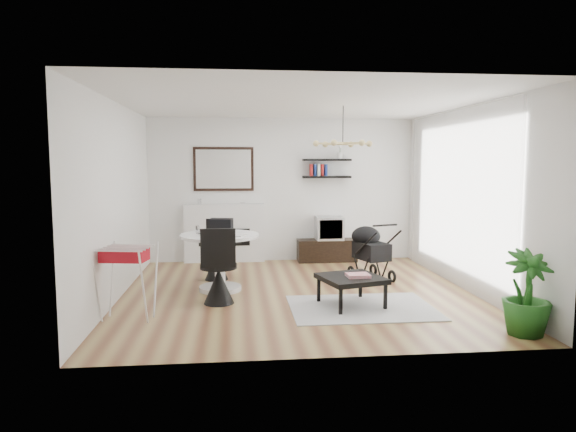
{
  "coord_description": "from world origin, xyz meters",
  "views": [
    {
      "loc": [
        -0.88,
        -7.21,
        1.88
      ],
      "look_at": [
        -0.1,
        0.4,
        1.07
      ],
      "focal_mm": 32.0,
      "sensor_mm": 36.0,
      "label": 1
    }
  ],
  "objects": [
    {
      "name": "ceiling",
      "position": [
        0.0,
        0.0,
        2.7
      ],
      "size": [
        5.0,
        5.0,
        0.0
      ],
      "primitive_type": "plane",
      "color": "white",
      "rests_on": "wall_back"
    },
    {
      "name": "fireplace",
      "position": [
        -1.1,
        2.42,
        0.69
      ],
      "size": [
        1.5,
        0.17,
        2.16
      ],
      "color": "white",
      "rests_on": "floor"
    },
    {
      "name": "black_bag",
      "position": [
        -1.1,
        0.48,
        0.94
      ],
      "size": [
        0.37,
        0.26,
        0.2
      ],
      "primitive_type": "cube",
      "rotation": [
        0.0,
        0.0,
        -0.2
      ],
      "color": "black",
      "rests_on": "dining_table"
    },
    {
      "name": "shelf_upper",
      "position": [
        0.83,
        2.37,
        1.92
      ],
      "size": [
        0.9,
        0.25,
        0.04
      ],
      "primitive_type": "cube",
      "color": "black",
      "rests_on": "wall_back"
    },
    {
      "name": "chair_far",
      "position": [
        -1.2,
        0.98,
        0.3
      ],
      "size": [
        0.48,
        0.49,
        0.96
      ],
      "rotation": [
        0.0,
        0.0,
        -0.2
      ],
      "color": "black",
      "rests_on": "floor"
    },
    {
      "name": "wall_left",
      "position": [
        -2.5,
        0.0,
        1.35
      ],
      "size": [
        0.0,
        5.0,
        5.0
      ],
      "primitive_type": "plane",
      "rotation": [
        1.57,
        0.0,
        1.57
      ],
      "color": "white",
      "rests_on": "floor"
    },
    {
      "name": "wall_right",
      "position": [
        2.5,
        0.0,
        1.35
      ],
      "size": [
        0.0,
        5.0,
        5.0
      ],
      "primitive_type": "plane",
      "rotation": [
        1.57,
        0.0,
        -1.57
      ],
      "color": "white",
      "rests_on": "floor"
    },
    {
      "name": "potted_plant",
      "position": [
        2.25,
        -2.05,
        0.47
      ],
      "size": [
        0.58,
        0.58,
        0.93
      ],
      "primitive_type": "imported",
      "rotation": [
        0.0,
        0.0,
        0.11
      ],
      "color": "#1D5718",
      "rests_on": "floor"
    },
    {
      "name": "dining_table",
      "position": [
        -1.12,
        0.24,
        0.55
      ],
      "size": [
        1.14,
        1.14,
        0.84
      ],
      "color": "white",
      "rests_on": "floor"
    },
    {
      "name": "sheer_curtain",
      "position": [
        2.4,
        0.2,
        1.35
      ],
      "size": [
        0.04,
        3.6,
        2.6
      ],
      "primitive_type": "cube",
      "color": "white",
      "rests_on": "wall_right"
    },
    {
      "name": "drinking_glass",
      "position": [
        -1.45,
        0.44,
        0.89
      ],
      "size": [
        0.06,
        0.06,
        0.1
      ],
      "primitive_type": "cylinder",
      "color": "white",
      "rests_on": "dining_table"
    },
    {
      "name": "wall_back",
      "position": [
        0.0,
        2.5,
        1.35
      ],
      "size": [
        5.0,
        0.0,
        5.0
      ],
      "primitive_type": "plane",
      "rotation": [
        1.57,
        0.0,
        0.0
      ],
      "color": "white",
      "rests_on": "floor"
    },
    {
      "name": "crt_tv",
      "position": [
        0.87,
        2.29,
        0.64
      ],
      "size": [
        0.5,
        0.44,
        0.44
      ],
      "color": "#BCBCBE",
      "rests_on": "tv_console"
    },
    {
      "name": "drying_rack",
      "position": [
        -2.18,
        -1.06,
        0.47
      ],
      "size": [
        0.68,
        0.65,
        0.89
      ],
      "rotation": [
        0.0,
        0.0,
        -0.18
      ],
      "color": "white",
      "rests_on": "floor"
    },
    {
      "name": "tv_console",
      "position": [
        0.83,
        2.29,
        0.21
      ],
      "size": [
        1.12,
        0.39,
        0.42
      ],
      "primitive_type": "cube",
      "color": "black",
      "rests_on": "floor"
    },
    {
      "name": "laptop",
      "position": [
        -1.25,
        0.17,
        0.85
      ],
      "size": [
        0.4,
        0.37,
        0.03
      ],
      "primitive_type": "imported",
      "rotation": [
        0.0,
        0.0,
        0.59
      ],
      "color": "black",
      "rests_on": "dining_table"
    },
    {
      "name": "magazines",
      "position": [
        0.69,
        -0.81,
        0.42
      ],
      "size": [
        0.3,
        0.24,
        0.04
      ],
      "primitive_type": "cube",
      "rotation": [
        0.0,
        0.0,
        0.04
      ],
      "color": "#D13441",
      "rests_on": "coffee_table"
    },
    {
      "name": "pendant_lamp",
      "position": [
        0.7,
        0.3,
        2.15
      ],
      "size": [
        0.9,
        0.9,
        0.1
      ],
      "primitive_type": null,
      "color": "tan",
      "rests_on": "ceiling"
    },
    {
      "name": "stroller",
      "position": [
        1.26,
        0.76,
        0.41
      ],
      "size": [
        0.67,
        0.86,
        0.95
      ],
      "rotation": [
        0.0,
        0.0,
        0.3
      ],
      "color": "black",
      "rests_on": "floor"
    },
    {
      "name": "coffee_table",
      "position": [
        0.61,
        -0.75,
        0.35
      ],
      "size": [
        0.92,
        0.92,
        0.38
      ],
      "rotation": [
        0.0,
        0.0,
        0.27
      ],
      "color": "black",
      "rests_on": "rug"
    },
    {
      "name": "chair_near",
      "position": [
        -1.12,
        -0.48,
        0.33
      ],
      "size": [
        0.49,
        0.5,
        1.04
      ],
      "rotation": [
        0.0,
        0.0,
        3.16
      ],
      "color": "black",
      "rests_on": "floor"
    },
    {
      "name": "floor",
      "position": [
        0.0,
        0.0,
        0.0
      ],
      "size": [
        5.0,
        5.0,
        0.0
      ],
      "primitive_type": "plane",
      "color": "brown",
      "rests_on": "ground"
    },
    {
      "name": "rug",
      "position": [
        0.73,
        -0.87,
        0.01
      ],
      "size": [
        1.84,
        1.33,
        0.01
      ],
      "primitive_type": "cube",
      "color": "#A7A7A7",
      "rests_on": "floor"
    },
    {
      "name": "shelf_lower",
      "position": [
        0.83,
        2.37,
        1.6
      ],
      "size": [
        0.9,
        0.25,
        0.04
      ],
      "primitive_type": "cube",
      "color": "black",
      "rests_on": "wall_back"
    },
    {
      "name": "newspaper",
      "position": [
        -0.92,
        0.12,
        0.84
      ],
      "size": [
        0.43,
        0.39,
        0.01
      ],
      "primitive_type": "cube",
      "rotation": [
        0.0,
        0.0,
        -0.38
      ],
      "color": "silver",
      "rests_on": "dining_table"
    }
  ]
}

